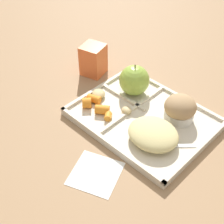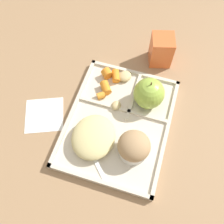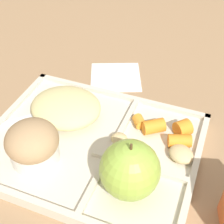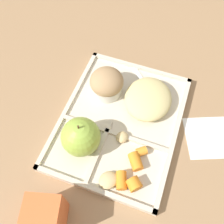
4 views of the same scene
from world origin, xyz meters
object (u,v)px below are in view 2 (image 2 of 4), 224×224
Objects in this scene: lunch_tray at (119,122)px; plastic_fork at (93,156)px; green_apple at (149,93)px; bran_muffin at (134,147)px; milk_carton at (161,50)px.

lunch_tray is 3.09× the size of plastic_fork.
bran_muffin is (0.15, 0.00, -0.01)m from green_apple.
plastic_fork is at bearing -29.66° from milk_carton.
milk_carton is at bearing 165.76° from plastic_fork.
green_apple is 0.98× the size of milk_carton.
milk_carton is (-0.25, 0.06, 0.04)m from lunch_tray.
bran_muffin is at bearing 115.03° from plastic_fork.
plastic_fork is 0.37m from milk_carton.
green_apple reaches higher than lunch_tray.
plastic_fork is 1.18× the size of milk_carton.
lunch_tray is 4.24× the size of bran_muffin.
green_apple is 0.83× the size of plastic_fork.
milk_carton reaches higher than plastic_fork.
plastic_fork is (0.04, -0.09, -0.03)m from bran_muffin.
green_apple is at bearing 145.12° from lunch_tray.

